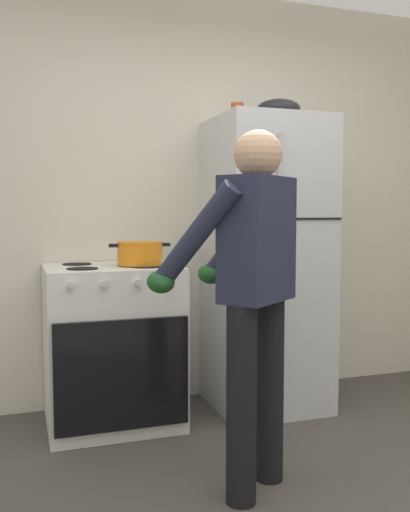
{
  "coord_description": "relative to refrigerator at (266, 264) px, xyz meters",
  "views": [
    {
      "loc": [
        -1.09,
        -1.67,
        1.24
      ],
      "look_at": [
        -0.08,
        1.32,
        1.0
      ],
      "focal_mm": 39.13,
      "sensor_mm": 36.0,
      "label": 1
    }
  ],
  "objects": [
    {
      "name": "kitchen_wall_back",
      "position": [
        -0.41,
        0.38,
        0.43
      ],
      "size": [
        6.0,
        0.1,
        2.7
      ],
      "primitive_type": "cube",
      "color": "silver",
      "rests_on": "ground"
    },
    {
      "name": "stove_range",
      "position": [
        -0.99,
        -0.01,
        -0.45
      ],
      "size": [
        0.76,
        0.67,
        0.94
      ],
      "color": "white",
      "rests_on": "ground"
    },
    {
      "name": "red_pot",
      "position": [
        -0.83,
        -0.05,
        0.09
      ],
      "size": [
        0.36,
        0.26,
        0.14
      ],
      "color": "orange",
      "rests_on": "stove_range"
    },
    {
      "name": "coffee_mug",
      "position": [
        -0.18,
        0.05,
        0.97
      ],
      "size": [
        0.11,
        0.08,
        0.1
      ],
      "color": "#B24C1E",
      "rests_on": "refrigerator"
    },
    {
      "name": "refrigerator",
      "position": [
        0.0,
        0.0,
        0.0
      ],
      "size": [
        0.68,
        0.72,
        1.83
      ],
      "color": "silver",
      "rests_on": "ground"
    },
    {
      "name": "person_cook",
      "position": [
        -0.53,
        -0.99,
        0.04
      ],
      "size": [
        0.66,
        0.7,
        1.6
      ],
      "color": "black",
      "rests_on": "ground"
    },
    {
      "name": "mixing_bowl",
      "position": [
        0.08,
        0.0,
        0.98
      ],
      "size": [
        0.28,
        0.28,
        0.12
      ],
      "primitive_type": "ellipsoid",
      "color": "black",
      "rests_on": "refrigerator"
    }
  ]
}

